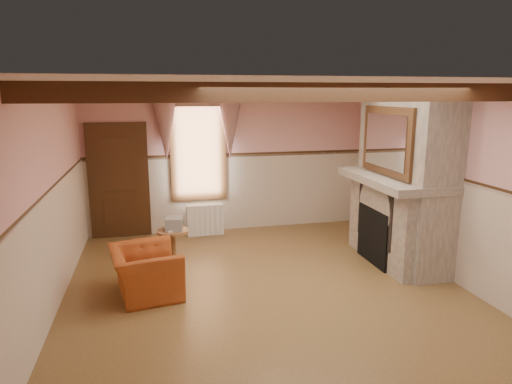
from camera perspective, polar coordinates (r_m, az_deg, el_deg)
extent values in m
cube|color=brown|center=(6.56, 1.21, -11.97)|extent=(5.50, 6.00, 0.01)
cube|color=silver|center=(5.98, 1.33, 13.28)|extent=(5.50, 6.00, 0.01)
cube|color=#D59594|center=(9.02, -3.42, 4.00)|extent=(5.50, 0.02, 2.80)
cube|color=#D59594|center=(3.42, 13.89, -10.35)|extent=(5.50, 0.02, 2.80)
cube|color=#D59594|center=(6.08, -24.76, -1.17)|extent=(0.02, 6.00, 2.80)
cube|color=#D59594|center=(7.29, 22.73, 1.08)|extent=(0.02, 6.00, 2.80)
cube|color=black|center=(7.62, 14.90, -5.28)|extent=(0.20, 0.95, 0.90)
imported|color=#994219|center=(6.44, -13.64, -9.66)|extent=(1.03, 1.13, 0.65)
cylinder|color=brown|center=(7.52, -10.30, -6.71)|extent=(0.65, 0.65, 0.55)
cube|color=#B7AD8C|center=(7.44, -10.20, -3.87)|extent=(0.29, 0.35, 0.20)
cube|color=white|center=(8.88, -6.38, -3.45)|extent=(0.70, 0.20, 0.60)
imported|color=brown|center=(7.72, 16.07, 2.57)|extent=(0.31, 0.31, 0.08)
cube|color=black|center=(8.19, 14.22, 3.66)|extent=(0.14, 0.24, 0.20)
cylinder|color=#B88D33|center=(7.98, 14.99, 3.69)|extent=(0.11, 0.11, 0.28)
cylinder|color=#A11315|center=(6.83, 20.26, 1.44)|extent=(0.06, 0.06, 0.16)
cylinder|color=gold|center=(6.97, 19.54, 1.53)|extent=(0.06, 0.06, 0.12)
cube|color=gray|center=(7.60, 18.13, 1.86)|extent=(0.85, 2.00, 2.80)
cube|color=gray|center=(7.52, 16.93, 1.52)|extent=(1.05, 2.05, 0.12)
cube|color=silver|center=(7.35, 15.97, 6.15)|extent=(0.06, 1.44, 1.04)
cube|color=black|center=(8.92, -16.76, 1.12)|extent=(1.10, 0.10, 2.10)
cube|color=white|center=(8.87, -7.25, 5.42)|extent=(1.06, 0.08, 2.02)
cube|color=gray|center=(8.73, -7.29, 9.26)|extent=(1.30, 0.14, 1.40)
cube|color=black|center=(4.83, 4.91, 12.30)|extent=(5.50, 0.18, 0.20)
cube|color=black|center=(7.15, -1.09, 12.32)|extent=(5.50, 0.18, 0.20)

